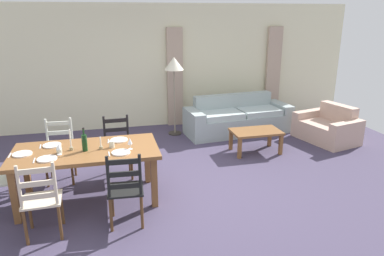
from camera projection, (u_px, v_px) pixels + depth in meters
The scene contains 30 objects.
ground_plane at pixel (178, 188), 5.33m from camera, with size 9.60×9.60×0.02m, color #413951.
wall_far at pixel (148, 67), 7.97m from camera, with size 9.60×0.16×2.70m, color beige.
curtain_panel_left at pixel (175, 78), 8.05m from camera, with size 0.35×0.08×2.20m, color tan.
curtain_panel_right at pixel (273, 74), 8.60m from camera, with size 0.35×0.08×2.20m, color tan.
dining_table at pixel (86, 155), 4.78m from camera, with size 1.90×0.96×0.75m.
dining_chair_near_left at pixel (41, 200), 4.01m from camera, with size 0.43×0.41×0.96m.
dining_chair_near_right at pixel (125, 189), 4.25m from camera, with size 0.45×0.43×0.96m.
dining_chair_far_left at pixel (60, 151), 5.45m from camera, with size 0.44×0.42×0.96m.
dining_chair_far_right at pixel (118, 147), 5.60m from camera, with size 0.43×0.41×0.96m.
dinner_plate_near_left at pixel (47, 159), 4.41m from camera, with size 0.24×0.24×0.02m, color white.
fork_near_left at pixel (34, 160), 4.38m from camera, with size 0.02×0.17×0.01m, color silver.
dinner_plate_near_right at pixel (121, 153), 4.62m from camera, with size 0.24×0.24×0.02m, color white.
fork_near_right at pixel (109, 154), 4.59m from camera, with size 0.02×0.17×0.01m, color silver.
dinner_plate_far_left at pixel (52, 145), 4.88m from camera, with size 0.24×0.24×0.02m, color white.
fork_far_left at pixel (40, 147), 4.84m from camera, with size 0.02×0.17×0.01m, color silver.
dinner_plate_far_right at pixel (119, 140), 5.08m from camera, with size 0.24×0.24×0.02m, color white.
fork_far_right at pixel (108, 141), 5.05m from camera, with size 0.02×0.17×0.01m, color silver.
dinner_plate_head_west at pixel (22, 154), 4.57m from camera, with size 0.24×0.24×0.02m, color white.
fork_head_west at pixel (10, 155), 4.54m from camera, with size 0.02×0.17×0.01m, color silver.
wine_bottle at pixel (84, 142), 4.67m from camera, with size 0.07×0.07×0.32m.
wine_glass_near_left at pixel (59, 147), 4.53m from camera, with size 0.06×0.06×0.16m.
wine_glass_near_right at pixel (130, 141), 4.72m from camera, with size 0.06×0.06×0.16m.
coffee_cup_primary at pixel (112, 144), 4.81m from camera, with size 0.07×0.07×0.09m, color beige.
coffee_cup_secondary at pixel (59, 150), 4.61m from camera, with size 0.07×0.07×0.09m, color beige.
candle_tall at pixel (71, 144), 4.70m from camera, with size 0.05×0.05×0.29m.
candle_short at pixel (101, 146), 4.74m from camera, with size 0.05×0.05×0.17m.
couch at pixel (237, 119), 7.77m from camera, with size 2.35×1.02×0.80m.
coffee_table at pixel (256, 134), 6.61m from camera, with size 0.90×0.56×0.42m.
armchair_upholstered at pixel (329, 128), 7.28m from camera, with size 1.06×1.32×0.72m.
standing_lamp at pixel (174, 68), 7.30m from camera, with size 0.40×0.40×1.64m.
Camera 1 is at (-0.95, -4.72, 2.46)m, focal length 33.47 mm.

